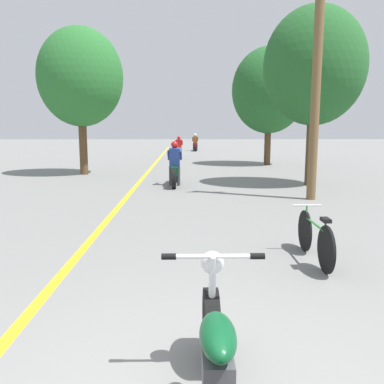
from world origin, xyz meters
TOP-DOWN VIEW (x-y plane):
  - lane_stripe_center at (-1.70, 12.13)m, footprint 0.14×48.00m
  - utility_pole at (3.31, 8.41)m, footprint 1.10×0.24m
  - roadside_tree_right_near at (4.05, 11.04)m, footprint 3.26×2.93m
  - roadside_tree_right_far at (4.08, 18.35)m, footprint 3.69×3.32m
  - roadside_tree_left at (-4.21, 14.26)m, footprint 3.36×3.02m
  - motorcycle_foreground at (0.16, 0.17)m, footprint 0.78×2.00m
  - motorcycle_rider_lead at (-0.43, 11.07)m, footprint 0.50×2.11m
  - motorcycle_rider_mid at (-0.50, 22.90)m, footprint 0.50×2.09m
  - motorcycle_rider_far at (0.67, 30.29)m, footprint 0.50×2.00m
  - bicycle_parked at (1.82, 3.36)m, footprint 0.44×1.63m

SIDE VIEW (x-z plane):
  - lane_stripe_center at x=-1.70m, z-range 0.00..0.01m
  - bicycle_parked at x=1.82m, z-range -0.03..0.73m
  - motorcycle_foreground at x=0.16m, z-range -0.09..0.91m
  - motorcycle_rider_mid at x=-0.50m, z-range -0.16..1.18m
  - motorcycle_rider_far at x=0.67m, z-range -0.17..1.21m
  - motorcycle_rider_lead at x=-0.43m, z-range -0.18..1.28m
  - utility_pole at x=3.31m, z-range 0.09..6.64m
  - roadside_tree_right_far at x=4.08m, z-range 0.78..6.61m
  - roadside_tree_right_near at x=4.05m, z-range 0.96..6.68m
  - roadside_tree_left at x=-4.21m, z-range 0.95..6.74m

